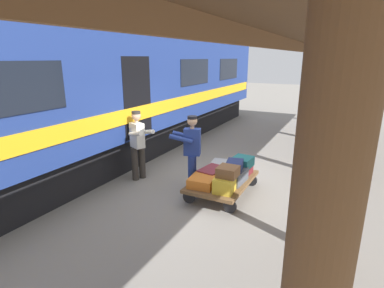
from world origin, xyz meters
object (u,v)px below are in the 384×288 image
Objects in this scene: suitcase_slate_roller at (234,176)px; suitcase_brown_leather at (228,172)px; suitcase_orange_carryall at (202,181)px; suitcase_teal_softside at (242,162)px; suitcase_navy_fabric at (235,165)px; suitcase_burgundy_valise at (212,173)px; luggage_cart at (222,182)px; porter_in_overalls at (191,150)px; porter_by_door at (138,143)px; train_car at (93,90)px; suitcase_maroon_trunk at (241,170)px; suitcase_yellow_case at (225,184)px; suitcase_gray_aluminum at (220,167)px.

suitcase_brown_leather is (-0.03, 0.46, 0.26)m from suitcase_slate_roller.
suitcase_teal_softside reaches higher than suitcase_orange_carryall.
suitcase_teal_softside is 1.23× the size of suitcase_brown_leather.
suitcase_burgundy_valise is at bearing 3.35° from suitcase_navy_fabric.
porter_in_overalls is (0.74, 0.06, 0.64)m from luggage_cart.
suitcase_burgundy_valise is at bearing -40.66° from suitcase_brown_leather.
suitcase_slate_roller reaches higher than suitcase_burgundy_valise.
suitcase_teal_softside is 2.53m from porter_by_door.
suitcase_navy_fabric is 0.27× the size of porter_by_door.
suitcase_navy_fabric is 0.27× the size of porter_in_overalls.
suitcase_maroon_trunk is (-4.23, -0.13, -1.63)m from train_car.
luggage_cart is at bearing -175.51° from porter_in_overalls.
suitcase_maroon_trunk is 1.30× the size of suitcase_brown_leather.
suitcase_yellow_case is 0.71m from suitcase_burgundy_valise.
suitcase_burgundy_valise is (0.50, 0.00, -0.03)m from suitcase_slate_roller.
suitcase_brown_leather is at bearing 90.79° from suitcase_teal_softside.
porter_by_door is at bearing 14.68° from suitcase_maroon_trunk.
train_car is 4.54m from suitcase_maroon_trunk.
suitcase_teal_softside is (-0.53, 0.00, 0.20)m from suitcase_gray_aluminum.
suitcase_brown_leather is at bearing 94.27° from suitcase_slate_roller.
porter_by_door reaches higher than suitcase_slate_roller.
suitcase_slate_roller is (-4.23, 0.37, -1.59)m from train_car.
suitcase_brown_leather is 2.47m from porter_by_door.
porter_in_overalls is at bearing 5.05° from suitcase_navy_fabric.
suitcase_teal_softside is (-0.02, -0.50, 0.16)m from suitcase_slate_roller.
suitcase_brown_leather is 0.24× the size of porter_by_door.
suitcase_gray_aluminum is 1.57× the size of suitcase_brown_leather.
suitcase_navy_fabric reaches higher than suitcase_maroon_trunk.
luggage_cart is 0.58m from suitcase_orange_carryall.
suitcase_slate_roller reaches higher than suitcase_gray_aluminum.
suitcase_slate_roller reaches higher than suitcase_orange_carryall.
suitcase_maroon_trunk is 1.01m from suitcase_brown_leather.
suitcase_slate_roller is 0.53m from suitcase_brown_leather.
suitcase_orange_carryall is 1.12× the size of suitcase_teal_softside.
porter_by_door reaches higher than suitcase_yellow_case.
luggage_cart is at bearing 116.71° from suitcase_gray_aluminum.
train_car is at bearing 1.95° from suitcase_gray_aluminum.
suitcase_burgundy_valise is (0.50, 0.50, 0.02)m from suitcase_maroon_trunk.
suitcase_navy_fabric is (-0.51, 0.47, 0.27)m from suitcase_gray_aluminum.
suitcase_orange_carryall is at bearing 0.00° from suitcase_yellow_case.
porter_in_overalls is at bearing -42.24° from suitcase_orange_carryall.
suitcase_brown_leather is 0.87× the size of suitcase_navy_fabric.
suitcase_yellow_case is 0.88× the size of suitcase_slate_roller.
porter_by_door is (2.41, 0.63, 0.50)m from suitcase_maroon_trunk.
porter_by_door is at bearing 18.33° from suitcase_gray_aluminum.
suitcase_slate_roller is 1.28× the size of suitcase_teal_softside.
suitcase_burgundy_valise is at bearing 90.00° from suitcase_gray_aluminum.
porter_in_overalls is (0.99, 0.09, 0.22)m from suitcase_navy_fabric.
suitcase_burgundy_valise is at bearing -173.20° from porter_in_overalls.
porter_by_door is at bearing -7.77° from suitcase_brown_leather.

